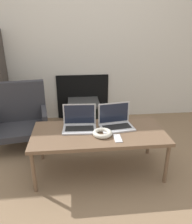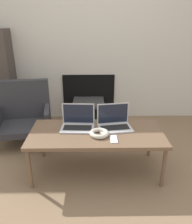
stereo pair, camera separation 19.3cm
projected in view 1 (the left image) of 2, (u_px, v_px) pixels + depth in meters
The scene contains 9 objects.
ground_plane at pixel (103, 194), 2.04m from camera, with size 14.00×14.00×0.00m, color #7A6047.
wall_back at pixel (88, 36), 3.23m from camera, with size 7.00×0.08×2.60m.
table at pixel (99, 135), 2.22m from camera, with size 1.34×0.61×0.46m.
laptop_left at pixel (80, 123), 2.26m from camera, with size 0.35×0.24×0.24m.
laptop_right at pixel (116, 122), 2.29m from camera, with size 0.37×0.27×0.24m.
headphones at pixel (102, 133), 2.13m from camera, with size 0.19×0.19×0.04m.
phone at pixel (118, 138), 2.07m from camera, with size 0.07×0.15×0.01m.
tv at pixel (84, 112), 3.39m from camera, with size 0.47×0.47×0.36m.
armchair at pixel (19, 115), 2.77m from camera, with size 0.75×0.64×0.80m.
Camera 1 is at (-0.22, -1.57, 1.50)m, focal length 35.00 mm.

